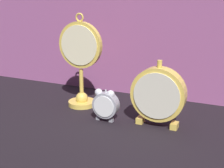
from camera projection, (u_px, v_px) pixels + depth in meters
The scene contains 4 objects.
ground_plane at pixel (101, 125), 0.93m from camera, with size 4.00×4.00×0.00m, color black.
pocket_watch_on_stand at pixel (81, 63), 1.05m from camera, with size 0.16×0.10×0.32m.
alarm_clock_twin_bell at pixel (105, 104), 0.95m from camera, with size 0.08×0.03×0.10m.
mantel_clock_silver at pixel (158, 95), 0.90m from camera, with size 0.16×0.04×0.20m.
Camera 1 is at (0.38, -0.77, 0.38)m, focal length 50.00 mm.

